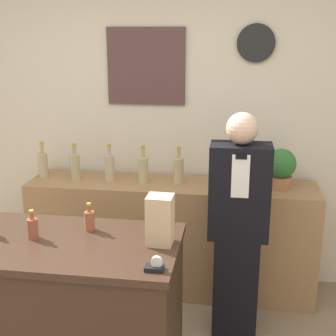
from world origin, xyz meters
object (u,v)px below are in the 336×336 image
Objects in this scene: paper_bag at (160,220)px; tape_dispenser at (155,266)px; potted_plant at (281,167)px; shopkeeper at (238,229)px.

tape_dispenser is (0.02, -0.29, -0.11)m from paper_bag.
paper_bag is at bearing 94.75° from tape_dispenser.
potted_plant reaches higher than tape_dispenser.
shopkeeper is 0.87m from paper_bag.
shopkeeper is at bearing 68.36° from tape_dispenser.
tape_dispenser is at bearing -114.66° from potted_plant.
paper_bag is (-0.72, -1.22, 0.03)m from potted_plant.
tape_dispenser is (-0.39, -0.98, 0.21)m from shopkeeper.
tape_dispenser is at bearing -111.64° from shopkeeper.
paper_bag reaches higher than potted_plant.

